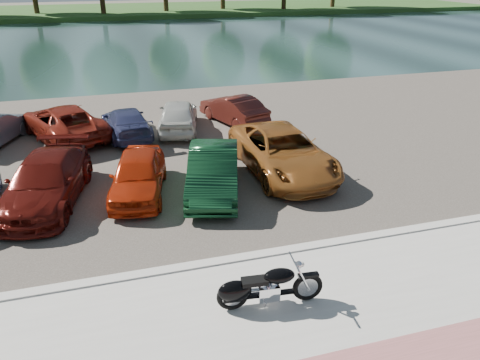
% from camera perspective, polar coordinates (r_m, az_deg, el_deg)
% --- Properties ---
extents(ground, '(200.00, 200.00, 0.00)m').
position_cam_1_polar(ground, '(10.83, 10.03, -14.41)').
color(ground, '#595447').
rests_on(ground, ground).
extents(promenade, '(60.00, 6.00, 0.10)m').
position_cam_1_polar(promenade, '(10.14, 12.59, -17.51)').
color(promenade, '#BAB7AF').
rests_on(promenade, ground).
extents(kerb, '(60.00, 0.30, 0.14)m').
position_cam_1_polar(kerb, '(12.25, 6.00, -8.59)').
color(kerb, '#BAB7AF').
rests_on(kerb, ground).
extents(parking_lot, '(60.00, 18.00, 0.04)m').
position_cam_1_polar(parking_lot, '(20.03, -3.61, 4.98)').
color(parking_lot, '#413B34').
rests_on(parking_lot, ground).
extents(river, '(120.00, 40.00, 0.00)m').
position_cam_1_polar(river, '(48.07, -11.73, 16.14)').
color(river, '#1A302C').
rests_on(river, ground).
extents(far_bank, '(120.00, 24.00, 0.60)m').
position_cam_1_polar(far_bank, '(79.78, -14.11, 19.39)').
color(far_bank, '#284A1A').
rests_on(far_bank, ground).
extents(motorcycle, '(2.33, 0.75, 1.05)m').
position_cam_1_polar(motorcycle, '(10.15, 2.52, -13.01)').
color(motorcycle, black).
rests_on(motorcycle, promenade).
extents(car_3, '(2.99, 5.26, 1.44)m').
position_cam_1_polar(car_3, '(15.49, -22.56, -0.12)').
color(car_3, '#51100B').
rests_on(car_3, parking_lot).
extents(car_4, '(2.34, 4.22, 1.36)m').
position_cam_1_polar(car_4, '(15.20, -12.32, 0.65)').
color(car_4, '#B2280B').
rests_on(car_4, parking_lot).
extents(car_5, '(2.67, 4.69, 1.46)m').
position_cam_1_polar(car_5, '(15.01, -3.25, 1.12)').
color(car_5, '#0D321A').
rests_on(car_5, parking_lot).
extents(car_6, '(2.76, 5.63, 1.54)m').
position_cam_1_polar(car_6, '(16.51, 5.21, 3.44)').
color(car_6, '#9B5B23').
rests_on(car_6, parking_lot).
extents(car_10, '(4.12, 5.67, 1.43)m').
position_cam_1_polar(car_10, '(21.18, -20.70, 6.61)').
color(car_10, maroon).
rests_on(car_10, parking_lot).
extents(car_11, '(2.17, 4.36, 1.22)m').
position_cam_1_polar(car_11, '(20.74, -13.69, 6.84)').
color(car_11, navy).
rests_on(car_11, parking_lot).
extents(car_12, '(2.46, 4.35, 1.40)m').
position_cam_1_polar(car_12, '(21.04, -7.56, 7.85)').
color(car_12, silver).
rests_on(car_12, parking_lot).
extents(car_13, '(2.59, 4.19, 1.30)m').
position_cam_1_polar(car_13, '(21.93, -0.80, 8.62)').
color(car_13, '#4A1913').
rests_on(car_13, parking_lot).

